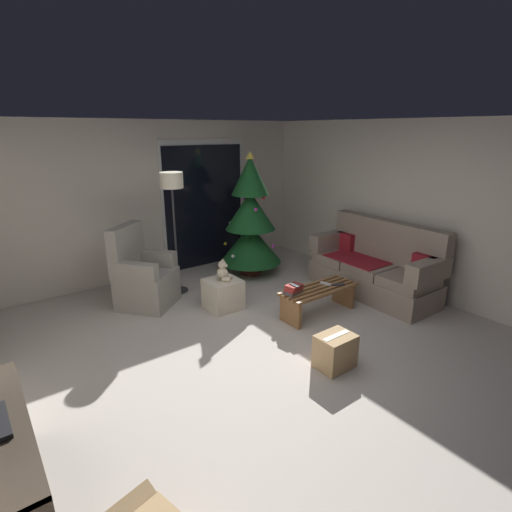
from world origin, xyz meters
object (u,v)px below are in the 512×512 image
at_px(couch, 375,268).
at_px(cardboard_box_taped_mid_floor, 335,351).
at_px(floor_lamp, 172,192).
at_px(teddy_bear_honey_by_tree, 220,279).
at_px(remote_graphite, 339,285).
at_px(cell_phone, 295,285).
at_px(remote_white, 326,284).
at_px(armchair, 143,278).
at_px(book_stack, 294,289).
at_px(coffee_table, 319,296).
at_px(teddy_bear_cream, 223,272).
at_px(ottoman, 223,294).
at_px(christmas_tree, 250,222).

height_order(couch, cardboard_box_taped_mid_floor, couch).
relative_size(floor_lamp, teddy_bear_honey_by_tree, 6.25).
bearing_deg(cardboard_box_taped_mid_floor, remote_graphite, 40.80).
bearing_deg(couch, cell_phone, 178.73).
distance_m(remote_white, remote_graphite, 0.17).
bearing_deg(armchair, remote_white, -41.19).
height_order(couch, book_stack, couch).
xyz_separation_m(coffee_table, teddy_bear_cream, (-0.90, 0.91, 0.28)).
distance_m(teddy_bear_honey_by_tree, cardboard_box_taped_mid_floor, 2.57).
relative_size(floor_lamp, cardboard_box_taped_mid_floor, 4.65).
xyz_separation_m(couch, cardboard_box_taped_mid_floor, (-1.93, -0.98, -0.22)).
xyz_separation_m(floor_lamp, ottoman, (0.23, -0.90, -1.30)).
bearing_deg(cell_phone, ottoman, 120.18).
xyz_separation_m(remote_white, remote_graphite, (0.12, -0.12, 0.00)).
distance_m(coffee_table, remote_white, 0.20).
bearing_deg(teddy_bear_cream, remote_graphite, -40.64).
height_order(armchair, teddy_bear_honey_by_tree, armchair).
xyz_separation_m(cell_phone, cardboard_box_taped_mid_floor, (-0.36, -1.02, -0.31)).
xyz_separation_m(coffee_table, cardboard_box_taped_mid_floor, (-0.74, -0.97, -0.07)).
distance_m(book_stack, cell_phone, 0.07).
bearing_deg(cell_phone, armchair, 128.64).
height_order(armchair, ottoman, armchair).
bearing_deg(ottoman, armchair, 137.25).
bearing_deg(cell_phone, remote_white, -3.22).
relative_size(christmas_tree, armchair, 1.80).
bearing_deg(floor_lamp, cell_phone, -66.86).
distance_m(remote_white, cell_phone, 0.55).
distance_m(couch, teddy_bear_honey_by_tree, 2.36).
height_order(christmas_tree, ottoman, christmas_tree).
xyz_separation_m(christmas_tree, teddy_bear_honey_by_tree, (-0.73, -0.20, -0.78)).
height_order(book_stack, teddy_bear_cream, teddy_bear_cream).
relative_size(remote_graphite, christmas_tree, 0.08).
bearing_deg(christmas_tree, remote_white, -91.23).
relative_size(coffee_table, ottoman, 2.50).
xyz_separation_m(cell_phone, ottoman, (-0.52, 0.87, -0.29)).
xyz_separation_m(cell_phone, teddy_bear_honey_by_tree, (-0.15, 1.55, -0.37)).
bearing_deg(remote_white, floor_lamp, 110.36).
xyz_separation_m(christmas_tree, teddy_bear_cream, (-1.09, -0.88, -0.37)).
relative_size(cell_phone, ottoman, 0.33).
xyz_separation_m(couch, floor_lamp, (-2.33, 1.81, 1.11)).
relative_size(remote_graphite, ottoman, 0.35).
bearing_deg(book_stack, cardboard_box_taped_mid_floor, -108.79).
xyz_separation_m(armchair, floor_lamp, (0.58, 0.15, 1.10)).
distance_m(book_stack, teddy_bear_honey_by_tree, 1.56).
bearing_deg(book_stack, coffee_table, -10.15).
height_order(ottoman, teddy_bear_cream, teddy_bear_cream).
distance_m(coffee_table, teddy_bear_cream, 1.31).
distance_m(coffee_table, book_stack, 0.43).
bearing_deg(christmas_tree, cardboard_box_taped_mid_floor, -108.65).
bearing_deg(couch, teddy_bear_cream, 156.82).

